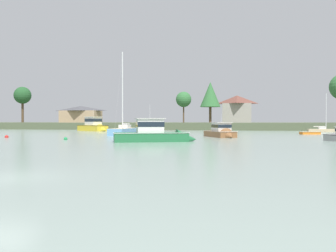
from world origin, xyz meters
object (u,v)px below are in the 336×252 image
(mooring_buoy_green, at_px, (66,139))
(sailboat_sand, at_px, (323,131))
(cruiser_wood, at_px, (222,134))
(cruiser_green, at_px, (158,136))
(dinghy_orange, at_px, (310,133))
(sailboat_skyblue, at_px, (124,133))
(cruiser_yellow, at_px, (94,127))
(mooring_buoy_red, at_px, (7,137))

(mooring_buoy_green, bearing_deg, sailboat_sand, 47.70)
(cruiser_wood, distance_m, mooring_buoy_green, 21.71)
(cruiser_green, height_order, dinghy_orange, cruiser_green)
(sailboat_sand, xyz_separation_m, cruiser_wood, (-19.78, -30.91, 0.31))
(cruiser_green, height_order, cruiser_wood, cruiser_green)
(cruiser_green, bearing_deg, cruiser_wood, 64.22)
(dinghy_orange, relative_size, cruiser_wood, 0.46)
(sailboat_sand, relative_size, sailboat_skyblue, 0.60)
(cruiser_yellow, distance_m, mooring_buoy_green, 40.89)
(cruiser_yellow, relative_size, dinghy_orange, 2.66)
(cruiser_green, relative_size, mooring_buoy_red, 16.98)
(dinghy_orange, relative_size, sailboat_skyblue, 0.26)
(cruiser_yellow, bearing_deg, sailboat_sand, 3.57)
(cruiser_yellow, height_order, mooring_buoy_green, cruiser_yellow)
(sailboat_sand, xyz_separation_m, sailboat_skyblue, (-36.14, -25.71, 0.12))
(cruiser_yellow, xyz_separation_m, mooring_buoy_red, (1.52, -35.14, -0.74))
(cruiser_green, distance_m, dinghy_orange, 34.80)
(cruiser_yellow, distance_m, dinghy_orange, 47.12)
(mooring_buoy_red, bearing_deg, mooring_buoy_green, -19.63)
(cruiser_green, height_order, sailboat_sand, sailboat_sand)
(cruiser_green, relative_size, dinghy_orange, 2.60)
(cruiser_wood, relative_size, mooring_buoy_green, 15.41)
(mooring_buoy_red, bearing_deg, cruiser_green, -14.18)
(cruiser_green, bearing_deg, cruiser_yellow, 120.90)
(cruiser_green, height_order, sailboat_skyblue, sailboat_skyblue)
(dinghy_orange, height_order, cruiser_wood, cruiser_wood)
(cruiser_wood, height_order, mooring_buoy_green, cruiser_wood)
(sailboat_skyblue, bearing_deg, sailboat_sand, 35.43)
(sailboat_sand, xyz_separation_m, mooring_buoy_red, (-49.14, -38.30, -0.10))
(cruiser_yellow, distance_m, mooring_buoy_red, 35.18)
(mooring_buoy_red, relative_size, mooring_buoy_green, 1.09)
(sailboat_skyblue, xyz_separation_m, mooring_buoy_red, (-13.01, -12.59, -0.22))
(dinghy_orange, relative_size, mooring_buoy_green, 7.13)
(cruiser_yellow, distance_m, cruiser_wood, 41.52)
(cruiser_green, height_order, mooring_buoy_green, cruiser_green)
(sailboat_sand, distance_m, mooring_buoy_green, 56.98)
(dinghy_orange, height_order, mooring_buoy_red, dinghy_orange)
(cruiser_green, xyz_separation_m, sailboat_skyblue, (-9.98, 18.40, -0.29))
(sailboat_sand, relative_size, cruiser_wood, 1.07)
(dinghy_orange, xyz_separation_m, mooring_buoy_red, (-43.75, -22.12, -0.07))
(sailboat_sand, relative_size, mooring_buoy_red, 15.19)
(dinghy_orange, xyz_separation_m, cruiser_wood, (-14.39, -14.73, 0.34))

